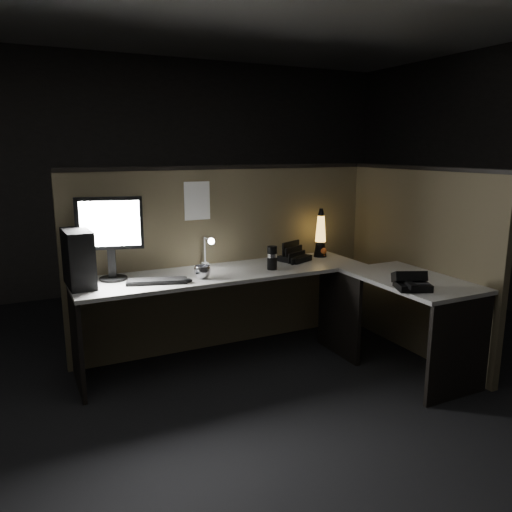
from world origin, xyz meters
name	(u,v)px	position (x,y,z in m)	size (l,w,h in m)	color
floor	(278,386)	(0.00, 0.00, 0.00)	(6.00, 6.00, 0.00)	black
room_shell	(281,156)	(0.00, 0.00, 1.62)	(6.00, 6.00, 6.00)	silver
partition_back	(227,259)	(0.00, 0.93, 0.75)	(2.66, 0.06, 1.50)	brown
partition_right	(417,263)	(1.33, 0.10, 0.75)	(0.06, 1.66, 1.50)	brown
desk	(284,296)	(0.18, 0.25, 0.58)	(2.60, 1.60, 0.73)	#AAA9A1
pc_tower	(78,258)	(-1.22, 0.66, 0.93)	(0.17, 0.37, 0.39)	black
monitor	(110,230)	(-0.98, 0.74, 1.09)	(0.46, 0.20, 0.60)	black
keyboard	(157,281)	(-0.72, 0.50, 0.74)	(0.42, 0.14, 0.02)	black
mouse	(187,281)	(-0.53, 0.41, 0.75)	(0.08, 0.06, 0.03)	black
clip_lamp	(208,250)	(-0.24, 0.74, 0.88)	(0.05, 0.20, 0.26)	white
organizer	(294,256)	(0.52, 0.70, 0.77)	(0.29, 0.28, 0.18)	black
lava_lamp	(321,237)	(0.81, 0.74, 0.91)	(0.11, 0.11, 0.43)	black
travel_mug	(272,258)	(0.21, 0.50, 0.82)	(0.08, 0.08, 0.19)	black
steel_mug	(202,272)	(-0.39, 0.48, 0.78)	(0.12, 0.12, 0.10)	silver
figurine	(323,251)	(0.82, 0.71, 0.79)	(0.06, 0.06, 0.06)	orange
pinned_paper	(197,201)	(-0.27, 0.90, 1.26)	(0.21, 0.00, 0.31)	white
desk_phone	(411,282)	(0.79, -0.41, 0.78)	(0.27, 0.27, 0.13)	black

